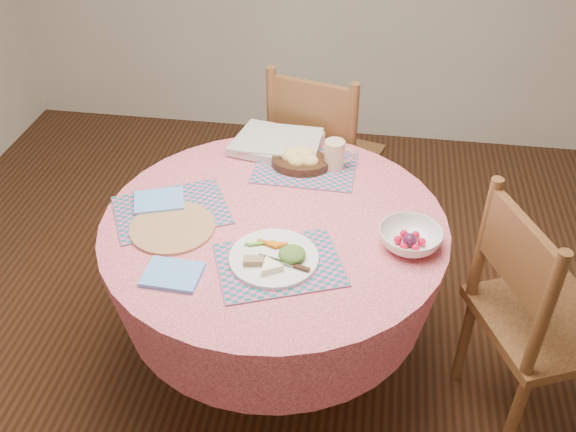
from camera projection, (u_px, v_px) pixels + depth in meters
The scene contains 15 objects.
ground at pixel (276, 361), 2.73m from camera, with size 4.00×4.00×0.00m, color #331C0F.
dining_table at pixel (275, 263), 2.40m from camera, with size 1.24×1.24×0.75m.
chair_right at pixel (535, 316), 2.23m from camera, with size 0.58×0.59×0.99m.
chair_back at pixel (321, 157), 3.05m from camera, with size 0.57×0.55×1.00m.
placemat_front at pixel (279, 265), 2.09m from camera, with size 0.40×0.30×0.01m, color #13666B.
placemat_left at pixel (172, 210), 2.33m from camera, with size 0.40×0.30×0.01m, color #13666B.
placemat_back at pixel (305, 167), 2.56m from camera, with size 0.40×0.30×0.01m, color #13666B.
wicker_trivet at pixel (172, 227), 2.24m from camera, with size 0.30×0.30×0.01m, color #8C5E3D.
napkin_near at pixel (173, 274), 2.05m from camera, with size 0.18×0.14×0.01m, color #62A2FD.
napkin_far at pixel (159, 201), 2.36m from camera, with size 0.18×0.14×0.01m, color #62A2FD.
dinner_plate at pixel (275, 257), 2.09m from camera, with size 0.30×0.30×0.05m.
bread_bowl at pixel (300, 159), 2.54m from camera, with size 0.23×0.23×0.08m.
latte_mug at pixel (335, 155), 2.52m from camera, with size 0.12×0.08×0.12m.
fruit_bowl at pixel (410, 239), 2.15m from camera, with size 0.28×0.28×0.07m.
newspaper_stack at pixel (277, 143), 2.66m from camera, with size 0.39×0.33×0.04m.
Camera 1 is at (0.32, -1.78, 2.14)m, focal length 40.00 mm.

